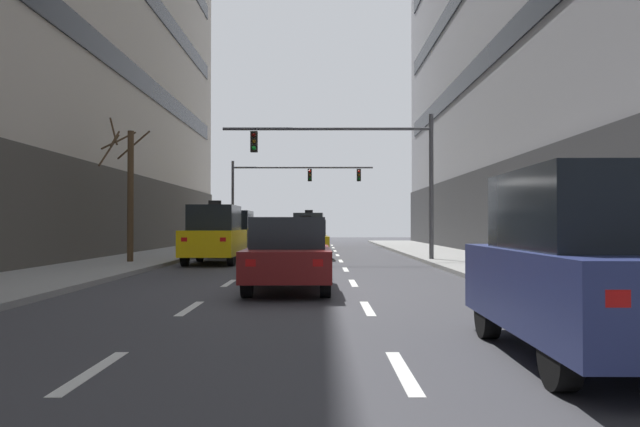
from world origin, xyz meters
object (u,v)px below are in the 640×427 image
object	(u,v)px
taxi_driving_1	(309,239)
taxi_driving_5	(312,230)
car_driving_3	(292,255)
car_parked_0	(592,265)
taxi_driving_4	(218,235)
traffic_signal_0	(368,160)
traffic_signal_1	(288,184)
car_driving_2	(237,234)
street_tree_0	(132,189)
taxi_driving_0	(312,232)

from	to	relation	value
taxi_driving_1	taxi_driving_5	bearing A→B (deg)	90.67
car_driving_3	car_parked_0	distance (m)	8.35
taxi_driving_4	car_parked_0	bearing A→B (deg)	-68.00
taxi_driving_1	taxi_driving_5	distance (m)	15.30
traffic_signal_0	car_driving_3	bearing A→B (deg)	-102.84
taxi_driving_1	traffic_signal_1	distance (m)	15.66
car_driving_2	taxi_driving_5	distance (m)	13.98
traffic_signal_0	traffic_signal_1	xyz separation A→B (m)	(-4.25, 18.15, 0.17)
traffic_signal_0	car_driving_2	bearing A→B (deg)	141.63
car_driving_3	street_tree_0	bearing A→B (deg)	124.76
car_driving_2	street_tree_0	world-z (taller)	street_tree_0
taxi_driving_5	traffic_signal_1	distance (m)	3.57
taxi_driving_5	traffic_signal_0	xyz separation A→B (m)	(2.61, -18.27, 3.01)
car_parked_0	street_tree_0	bearing A→B (deg)	121.34
car_driving_3	taxi_driving_4	distance (m)	10.67
taxi_driving_4	street_tree_0	world-z (taller)	street_tree_0
taxi_driving_5	street_tree_0	size ratio (longest dim) A/B	0.87
car_parked_0	street_tree_0	xyz separation A→B (m)	(-10.18, 16.72, 1.80)
car_driving_3	car_driving_2	bearing A→B (deg)	102.10
car_driving_2	taxi_driving_4	size ratio (longest dim) A/B	0.96
taxi_driving_1	taxi_driving_4	xyz separation A→B (m)	(-3.45, -3.96, 0.27)
car_parked_0	traffic_signal_0	bearing A→B (deg)	93.75
car_driving_3	taxi_driving_4	world-z (taller)	taxi_driving_4
taxi_driving_0	car_driving_2	bearing A→B (deg)	-118.91
car_driving_2	taxi_driving_1	bearing A→B (deg)	-26.10
taxi_driving_5	street_tree_0	bearing A→B (deg)	-107.53
taxi_driving_1	car_parked_0	world-z (taller)	car_parked_0
taxi_driving_5	taxi_driving_4	bearing A→B (deg)	-99.64
traffic_signal_1	car_driving_2	bearing A→B (deg)	-97.08
taxi_driving_0	taxi_driving_1	xyz separation A→B (m)	(0.02, -7.98, -0.23)
taxi_driving_1	street_tree_0	size ratio (longest dim) A/B	0.86
taxi_driving_1	car_parked_0	size ratio (longest dim) A/B	1.04
taxi_driving_4	traffic_signal_0	xyz separation A→B (m)	(5.88, 0.98, 3.00)
taxi_driving_4	taxi_driving_5	world-z (taller)	taxi_driving_4
car_driving_3	traffic_signal_1	size ratio (longest dim) A/B	0.46
traffic_signal_0	taxi_driving_0	bearing A→B (deg)	102.61
taxi_driving_1	traffic_signal_1	size ratio (longest dim) A/B	0.48
traffic_signal_0	traffic_signal_1	world-z (taller)	traffic_signal_0
car_driving_2	taxi_driving_4	xyz separation A→B (m)	(0.03, -5.67, 0.05)
car_parked_0	traffic_signal_1	bearing A→B (deg)	98.46
car_driving_3	traffic_signal_0	size ratio (longest dim) A/B	0.53
taxi_driving_5	car_parked_0	bearing A→B (deg)	-84.06
taxi_driving_0	street_tree_0	size ratio (longest dim) A/B	0.83
taxi_driving_1	car_driving_2	distance (m)	3.89
taxi_driving_0	car_driving_2	xyz separation A→B (m)	(-3.47, -6.28, -0.00)
taxi_driving_0	taxi_driving_4	xyz separation A→B (m)	(-3.43, -11.94, 0.05)
car_parked_0	traffic_signal_0	distance (m)	18.85
car_driving_3	taxi_driving_5	distance (m)	29.38
car_driving_2	car_driving_3	xyz separation A→B (m)	(3.39, -15.79, -0.25)
taxi_driving_1	street_tree_0	distance (m)	8.36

